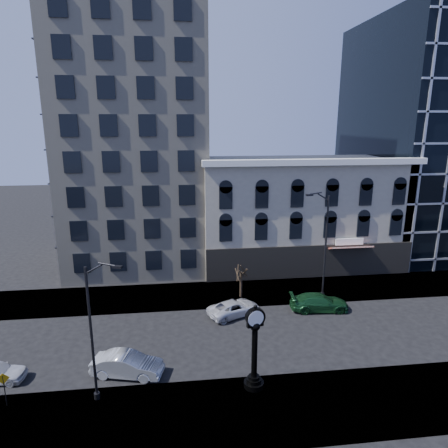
{
  "coord_description": "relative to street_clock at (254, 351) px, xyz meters",
  "views": [
    {
      "loc": [
        -1.72,
        -27.09,
        16.14
      ],
      "look_at": [
        2.0,
        4.0,
        8.0
      ],
      "focal_mm": 32.0,
      "sensor_mm": 36.0,
      "label": 1
    }
  ],
  "objects": [
    {
      "name": "glass_office",
      "position": [
        29.33,
        26.91,
        11.38
      ],
      "size": [
        20.0,
        20.15,
        28.0
      ],
      "color": "black",
      "rests_on": "ground"
    },
    {
      "name": "car_far_b",
      "position": [
        7.69,
        9.73,
        -1.88
      ],
      "size": [
        5.22,
        2.48,
        1.47
      ],
      "primitive_type": "imported",
      "rotation": [
        0.0,
        0.0,
        1.49
      ],
      "color": "#143F1E",
      "rests_on": "ground"
    },
    {
      "name": "street_lamp_near",
      "position": [
        -8.85,
        -0.21,
        4.15
      ],
      "size": [
        2.2,
        0.97,
        8.82
      ],
      "rotation": [
        0.0,
        0.0,
        -0.33
      ],
      "color": "black",
      "rests_on": "sidewalk_near"
    },
    {
      "name": "bare_tree_far",
      "position": [
        1.29,
        13.05,
        0.44
      ],
      "size": [
        2.28,
        2.28,
        3.92
      ],
      "color": "#302518",
      "rests_on": "sidewalk_far"
    },
    {
      "name": "car_near_b",
      "position": [
        -7.92,
        2.26,
        -1.86
      ],
      "size": [
        4.86,
        2.65,
        1.52
      ],
      "primitive_type": "imported",
      "rotation": [
        0.0,
        0.0,
        1.33
      ],
      "color": "#A5A8AD",
      "rests_on": "ground"
    },
    {
      "name": "ground",
      "position": [
        -2.67,
        6.0,
        -2.62
      ],
      "size": [
        160.0,
        160.0,
        0.0
      ],
      "primitive_type": "plane",
      "color": "black",
      "rests_on": "ground"
    },
    {
      "name": "street_clock",
      "position": [
        0.0,
        0.0,
        0.0
      ],
      "size": [
        1.25,
        1.25,
        5.53
      ],
      "rotation": [
        0.0,
        0.0,
        0.23
      ],
      "color": "black",
      "rests_on": "sidewalk_near"
    },
    {
      "name": "cream_tower",
      "position": [
        -8.78,
        24.88,
        16.7
      ],
      "size": [
        15.9,
        15.4,
        42.5
      ],
      "color": "#BAB096",
      "rests_on": "ground"
    },
    {
      "name": "car_far_a",
      "position": [
        0.15,
        9.67,
        -1.98
      ],
      "size": [
        5.07,
        3.83,
        1.28
      ],
      "primitive_type": "imported",
      "rotation": [
        0.0,
        0.0,
        1.99
      ],
      "color": "silver",
      "rests_on": "ground"
    },
    {
      "name": "sidewalk_far",
      "position": [
        -2.67,
        14.0,
        -2.56
      ],
      "size": [
        160.0,
        6.0,
        0.12
      ],
      "primitive_type": "cube",
      "color": "gray",
      "rests_on": "ground"
    },
    {
      "name": "sidewalk_near",
      "position": [
        -2.67,
        -2.0,
        -2.56
      ],
      "size": [
        160.0,
        6.0,
        0.12
      ],
      "primitive_type": "cube",
      "color": "gray",
      "rests_on": "ground"
    },
    {
      "name": "warning_sign",
      "position": [
        -14.55,
        0.0,
        -1.03
      ],
      "size": [
        0.67,
        0.26,
        2.13
      ],
      "rotation": [
        0.0,
        0.0,
        0.33
      ],
      "color": "black",
      "rests_on": "sidewalk_near"
    },
    {
      "name": "street_lamp_far",
      "position": [
        8.1,
        11.88,
        5.19
      ],
      "size": [
        2.62,
        0.73,
        10.19
      ],
      "rotation": [
        0.0,
        0.0,
        3.31
      ],
      "color": "black",
      "rests_on": "sidewalk_far"
    },
    {
      "name": "victorian_row",
      "position": [
        9.33,
        21.89,
        3.38
      ],
      "size": [
        22.6,
        11.19,
        12.5
      ],
      "color": "#AEA590",
      "rests_on": "ground"
    }
  ]
}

